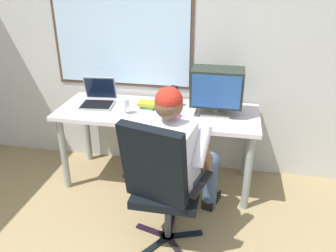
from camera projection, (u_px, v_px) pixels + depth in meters
wall_rear at (174, 40)px, 3.15m from camera, size 4.58×0.08×2.58m
desk at (158, 119)px, 3.09m from camera, size 1.80×0.67×0.75m
office_chair at (161, 181)px, 2.32m from camera, size 0.63×0.60×1.06m
person_seated at (177, 156)px, 2.53m from camera, size 0.65×0.89×1.22m
crt_monitor at (217, 88)px, 2.88m from camera, size 0.44×0.26×0.40m
laptop at (98, 97)px, 3.18m from camera, size 0.33×0.34×0.24m
wine_glass at (125, 104)px, 2.94m from camera, size 0.07×0.07×0.14m
desk_speaker at (173, 96)px, 3.10m from camera, size 0.07×0.08×0.19m
book_stack at (149, 105)px, 3.09m from camera, size 0.19×0.14×0.06m
cd_case at (172, 117)px, 2.91m from camera, size 0.16×0.15×0.01m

